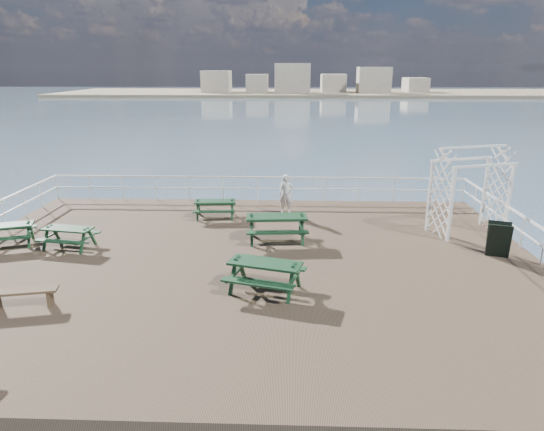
{
  "coord_description": "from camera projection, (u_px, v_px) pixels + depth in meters",
  "views": [
    {
      "loc": [
        1.39,
        -13.55,
        5.58
      ],
      "look_at": [
        0.85,
        1.09,
        1.1
      ],
      "focal_mm": 32.0,
      "sensor_mm": 36.0,
      "label": 1
    }
  ],
  "objects": [
    {
      "name": "ground",
      "position": [
        243.0,
        265.0,
        14.67
      ],
      "size": [
        18.0,
        14.0,
        0.3
      ],
      "primitive_type": "cube",
      "color": "brown",
      "rests_on": "ground"
    },
    {
      "name": "sea_backdrop",
      "position": [
        328.0,
        89.0,
        142.46
      ],
      "size": [
        300.0,
        300.0,
        9.2
      ],
      "color": "#42576F",
      "rests_on": "ground"
    },
    {
      "name": "railing",
      "position": [
        247.0,
        209.0,
        16.83
      ],
      "size": [
        17.77,
        13.76,
        1.1
      ],
      "color": "silver",
      "rests_on": "ground"
    },
    {
      "name": "picnic_table_a",
      "position": [
        6.0,
        230.0,
        15.72
      ],
      "size": [
        2.0,
        1.8,
        0.81
      ],
      "rotation": [
        0.0,
        0.0,
        0.34
      ],
      "color": "#12321D",
      "rests_on": "ground"
    },
    {
      "name": "picnic_table_b",
      "position": [
        215.0,
        205.0,
        18.69
      ],
      "size": [
        1.67,
        1.39,
        0.77
      ],
      "rotation": [
        0.0,
        0.0,
        0.08
      ],
      "color": "#12321D",
      "rests_on": "ground"
    },
    {
      "name": "picnic_table_c",
      "position": [
        277.0,
        222.0,
        16.17
      ],
      "size": [
        2.13,
        1.77,
        0.98
      ],
      "rotation": [
        0.0,
        0.0,
        0.08
      ],
      "color": "#12321D",
      "rests_on": "ground"
    },
    {
      "name": "picnic_table_d",
      "position": [
        68.0,
        233.0,
        15.54
      ],
      "size": [
        1.76,
        1.52,
        0.76
      ],
      "rotation": [
        0.0,
        0.0,
        -0.17
      ],
      "color": "#12321D",
      "rests_on": "ground"
    },
    {
      "name": "picnic_table_e",
      "position": [
        265.0,
        270.0,
        12.49
      ],
      "size": [
        2.2,
        1.96,
        0.91
      ],
      "rotation": [
        0.0,
        0.0,
        -0.28
      ],
      "color": "#12321D",
      "rests_on": "ground"
    },
    {
      "name": "flat_bench_near",
      "position": [
        23.0,
        294.0,
        11.68
      ],
      "size": [
        1.65,
        0.71,
        0.46
      ],
      "rotation": [
        0.0,
        0.0,
        0.21
      ],
      "color": "brown",
      "rests_on": "ground"
    },
    {
      "name": "trellis_arbor",
      "position": [
        469.0,
        195.0,
        16.7
      ],
      "size": [
        2.76,
        2.01,
        3.08
      ],
      "rotation": [
        0.0,
        0.0,
        0.31
      ],
      "color": "silver",
      "rests_on": "ground"
    },
    {
      "name": "sandwich_board",
      "position": [
        499.0,
        240.0,
        14.77
      ],
      "size": [
        0.79,
        0.68,
        1.1
      ],
      "rotation": [
        0.0,
        0.0,
        -0.31
      ],
      "color": "black",
      "rests_on": "ground"
    },
    {
      "name": "person",
      "position": [
        286.0,
        195.0,
        19.03
      ],
      "size": [
        0.6,
        0.41,
        1.59
      ],
      "primitive_type": "imported",
      "rotation": [
        0.0,
        0.0,
        -0.05
      ],
      "color": "silver",
      "rests_on": "ground"
    }
  ]
}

